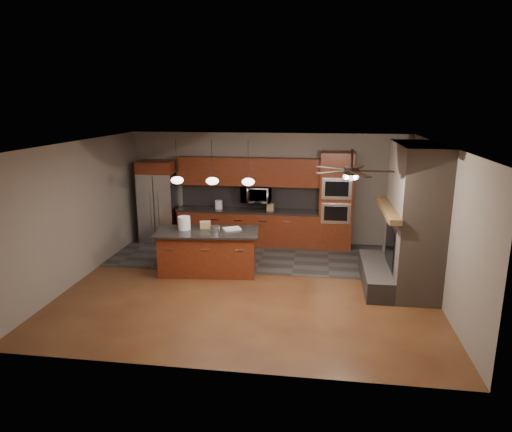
% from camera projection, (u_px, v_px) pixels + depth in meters
% --- Properties ---
extents(ground, '(7.00, 7.00, 0.00)m').
position_uv_depth(ground, '(251.00, 285.00, 9.08)').
color(ground, brown).
rests_on(ground, ground).
extents(ceiling, '(7.00, 6.00, 0.02)m').
position_uv_depth(ceiling, '(250.00, 144.00, 8.39)').
color(ceiling, white).
rests_on(ceiling, back_wall).
extents(back_wall, '(7.00, 0.02, 2.80)m').
position_uv_depth(back_wall, '(268.00, 188.00, 11.62)').
color(back_wall, '#74675C').
rests_on(back_wall, ground).
extents(right_wall, '(0.02, 6.00, 2.80)m').
position_uv_depth(right_wall, '(441.00, 224.00, 8.26)').
color(right_wall, '#74675C').
rests_on(right_wall, ground).
extents(left_wall, '(0.02, 6.00, 2.80)m').
position_uv_depth(left_wall, '(79.00, 211.00, 9.21)').
color(left_wall, '#74675C').
rests_on(left_wall, ground).
extents(slate_tile_patch, '(7.00, 2.40, 0.01)m').
position_uv_depth(slate_tile_patch, '(262.00, 256.00, 10.80)').
color(slate_tile_patch, '#353330').
rests_on(slate_tile_patch, ground).
extents(fireplace_column, '(1.30, 2.10, 2.80)m').
position_uv_depth(fireplace_column, '(410.00, 223.00, 8.73)').
color(fireplace_column, '#715E50').
rests_on(fireplace_column, ground).
extents(back_cabinetry, '(3.59, 0.64, 2.20)m').
position_uv_depth(back_cabinetry, '(248.00, 209.00, 11.56)').
color(back_cabinetry, maroon).
rests_on(back_cabinetry, ground).
extents(oven_tower, '(0.80, 0.63, 2.38)m').
position_uv_depth(oven_tower, '(336.00, 201.00, 11.14)').
color(oven_tower, maroon).
rests_on(oven_tower, ground).
extents(microwave, '(0.73, 0.41, 0.50)m').
position_uv_depth(microwave, '(256.00, 194.00, 11.44)').
color(microwave, silver).
rests_on(microwave, back_cabinetry).
extents(refrigerator, '(0.90, 0.75, 2.10)m').
position_uv_depth(refrigerator, '(159.00, 202.00, 11.71)').
color(refrigerator, silver).
rests_on(refrigerator, ground).
extents(kitchen_island, '(2.21, 1.18, 0.92)m').
position_uv_depth(kitchen_island, '(208.00, 252.00, 9.64)').
color(kitchen_island, maroon).
rests_on(kitchen_island, ground).
extents(white_bucket, '(0.32, 0.32, 0.28)m').
position_uv_depth(white_bucket, '(184.00, 223.00, 9.63)').
color(white_bucket, white).
rests_on(white_bucket, kitchen_island).
extents(paint_can, '(0.22, 0.22, 0.13)m').
position_uv_depth(paint_can, '(215.00, 229.00, 9.44)').
color(paint_can, '#A3A2A7').
rests_on(paint_can, kitchen_island).
extents(paint_tray, '(0.42, 0.38, 0.03)m').
position_uv_depth(paint_tray, '(232.00, 229.00, 9.65)').
color(paint_tray, white).
rests_on(paint_tray, kitchen_island).
extents(cardboard_box, '(0.26, 0.22, 0.14)m').
position_uv_depth(cardboard_box, '(205.00, 225.00, 9.74)').
color(cardboard_box, '#9C8150').
rests_on(cardboard_box, kitchen_island).
extents(counter_bucket, '(0.20, 0.20, 0.22)m').
position_uv_depth(counter_bucket, '(219.00, 205.00, 11.59)').
color(counter_bucket, white).
rests_on(counter_bucket, back_cabinetry).
extents(counter_box, '(0.18, 0.15, 0.19)m').
position_uv_depth(counter_box, '(271.00, 207.00, 11.36)').
color(counter_box, '#96734D').
rests_on(counter_box, back_cabinetry).
extents(pendant_left, '(0.26, 0.26, 0.92)m').
position_uv_depth(pendant_left, '(177.00, 180.00, 9.49)').
color(pendant_left, black).
rests_on(pendant_left, ceiling).
extents(pendant_center, '(0.26, 0.26, 0.92)m').
position_uv_depth(pendant_center, '(212.00, 181.00, 9.39)').
color(pendant_center, black).
rests_on(pendant_center, ceiling).
extents(pendant_right, '(0.26, 0.26, 0.92)m').
position_uv_depth(pendant_right, '(248.00, 182.00, 9.29)').
color(pendant_right, black).
rests_on(pendant_right, ceiling).
extents(ceiling_fan, '(1.27, 1.33, 0.41)m').
position_uv_depth(ceiling_fan, '(351.00, 170.00, 7.46)').
color(ceiling_fan, black).
rests_on(ceiling_fan, ceiling).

